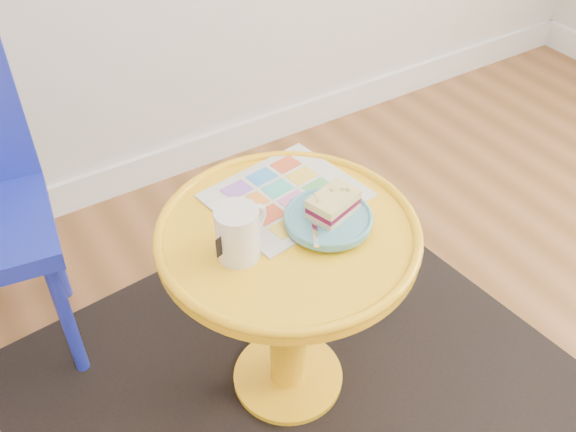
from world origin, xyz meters
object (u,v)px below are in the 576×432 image
newspaper (286,195)px  mug (238,231)px  side_table (288,280)px  plate (328,219)px

newspaper → mug: 0.21m
side_table → mug: mug is taller
side_table → plate: (0.08, -0.03, 0.17)m
side_table → plate: 0.19m
newspaper → mug: bearing=-157.5°
newspaper → mug: size_ratio=2.52×
plate → newspaper: bearing=99.8°
mug → plate: size_ratio=0.66×
side_table → newspaper: (0.06, 0.10, 0.15)m
newspaper → plate: size_ratio=1.67×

